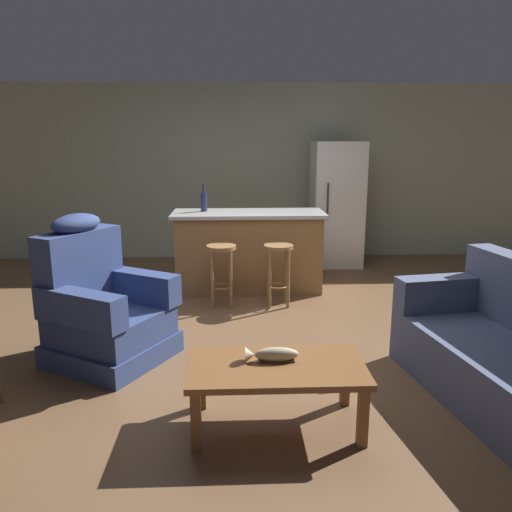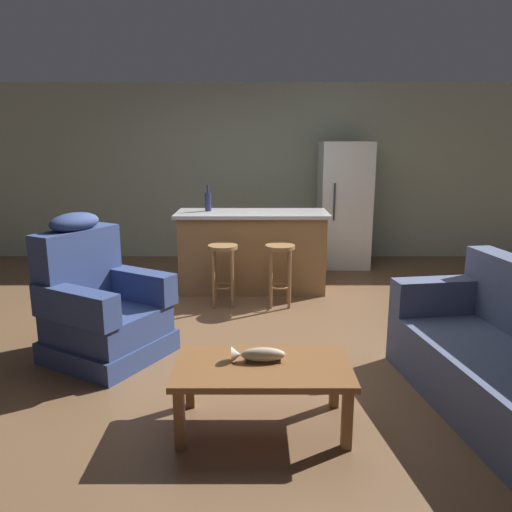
{
  "view_description": "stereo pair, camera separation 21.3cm",
  "coord_description": "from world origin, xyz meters",
  "px_view_note": "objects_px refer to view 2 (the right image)",
  "views": [
    {
      "loc": [
        -0.17,
        -4.52,
        1.78
      ],
      "look_at": [
        0.03,
        -0.1,
        0.75
      ],
      "focal_mm": 35.0,
      "sensor_mm": 36.0,
      "label": 1
    },
    {
      "loc": [
        0.05,
        -4.52,
        1.78
      ],
      "look_at": [
        0.03,
        -0.1,
        0.75
      ],
      "focal_mm": 35.0,
      "sensor_mm": 36.0,
      "label": 2
    }
  ],
  "objects_px": {
    "recliner_near_lamp": "(102,307)",
    "bar_stool_left": "(225,264)",
    "refrigerator": "(346,205)",
    "coffee_table": "(265,373)",
    "bar_stool_right": "(282,264)",
    "bottle_tall_green": "(210,201)",
    "fish_figurine": "(260,355)",
    "kitchen_island": "(254,251)"
  },
  "relations": [
    {
      "from": "fish_figurine",
      "to": "bar_stool_left",
      "type": "distance_m",
      "value": 2.36
    },
    {
      "from": "bar_stool_left",
      "to": "refrigerator",
      "type": "relative_size",
      "value": 0.39
    },
    {
      "from": "coffee_table",
      "to": "fish_figurine",
      "type": "height_order",
      "value": "fish_figurine"
    },
    {
      "from": "coffee_table",
      "to": "kitchen_island",
      "type": "distance_m",
      "value": 3.02
    },
    {
      "from": "kitchen_island",
      "to": "refrigerator",
      "type": "relative_size",
      "value": 1.02
    },
    {
      "from": "recliner_near_lamp",
      "to": "bar_stool_left",
      "type": "distance_m",
      "value": 1.6
    },
    {
      "from": "fish_figurine",
      "to": "refrigerator",
      "type": "height_order",
      "value": "refrigerator"
    },
    {
      "from": "bar_stool_left",
      "to": "refrigerator",
      "type": "bearing_deg",
      "value": 48.66
    },
    {
      "from": "coffee_table",
      "to": "bottle_tall_green",
      "type": "relative_size",
      "value": 3.51
    },
    {
      "from": "bottle_tall_green",
      "to": "kitchen_island",
      "type": "bearing_deg",
      "value": -8.4
    },
    {
      "from": "refrigerator",
      "to": "recliner_near_lamp",
      "type": "bearing_deg",
      "value": -129.36
    },
    {
      "from": "fish_figurine",
      "to": "coffee_table",
      "type": "bearing_deg",
      "value": -59.18
    },
    {
      "from": "kitchen_island",
      "to": "refrigerator",
      "type": "distance_m",
      "value": 1.81
    },
    {
      "from": "bar_stool_right",
      "to": "bottle_tall_green",
      "type": "bearing_deg",
      "value": 139.66
    },
    {
      "from": "recliner_near_lamp",
      "to": "bottle_tall_green",
      "type": "distance_m",
      "value": 2.22
    },
    {
      "from": "fish_figurine",
      "to": "bottle_tall_green",
      "type": "bearing_deg",
      "value": 100.91
    },
    {
      "from": "coffee_table",
      "to": "recliner_near_lamp",
      "type": "xyz_separation_m",
      "value": [
        -1.35,
        1.09,
        0.06
      ]
    },
    {
      "from": "coffee_table",
      "to": "recliner_near_lamp",
      "type": "height_order",
      "value": "recliner_near_lamp"
    },
    {
      "from": "recliner_near_lamp",
      "to": "bar_stool_right",
      "type": "xyz_separation_m",
      "value": [
        1.57,
        1.29,
        0.05
      ]
    },
    {
      "from": "bar_stool_left",
      "to": "bar_stool_right",
      "type": "bearing_deg",
      "value": 0.0
    },
    {
      "from": "bar_stool_left",
      "to": "bottle_tall_green",
      "type": "relative_size",
      "value": 2.17
    },
    {
      "from": "coffee_table",
      "to": "refrigerator",
      "type": "relative_size",
      "value": 0.62
    },
    {
      "from": "recliner_near_lamp",
      "to": "refrigerator",
      "type": "distance_m",
      "value": 4.06
    },
    {
      "from": "fish_figurine",
      "to": "bar_stool_left",
      "type": "height_order",
      "value": "bar_stool_left"
    },
    {
      "from": "recliner_near_lamp",
      "to": "bar_stool_left",
      "type": "xyz_separation_m",
      "value": [
        0.95,
        1.29,
        0.05
      ]
    },
    {
      "from": "coffee_table",
      "to": "bar_stool_right",
      "type": "xyz_separation_m",
      "value": [
        0.22,
        2.38,
        0.11
      ]
    },
    {
      "from": "fish_figurine",
      "to": "bottle_tall_green",
      "type": "height_order",
      "value": "bottle_tall_green"
    },
    {
      "from": "coffee_table",
      "to": "bar_stool_right",
      "type": "relative_size",
      "value": 1.62
    },
    {
      "from": "fish_figurine",
      "to": "recliner_near_lamp",
      "type": "bearing_deg",
      "value": 141.69
    },
    {
      "from": "fish_figurine",
      "to": "kitchen_island",
      "type": "distance_m",
      "value": 2.96
    },
    {
      "from": "fish_figurine",
      "to": "refrigerator",
      "type": "xyz_separation_m",
      "value": [
        1.24,
        4.16,
        0.42
      ]
    },
    {
      "from": "recliner_near_lamp",
      "to": "bottle_tall_green",
      "type": "bearing_deg",
      "value": 99.76
    },
    {
      "from": "coffee_table",
      "to": "kitchen_island",
      "type": "bearing_deg",
      "value": 91.67
    },
    {
      "from": "fish_figurine",
      "to": "bar_stool_right",
      "type": "bearing_deg",
      "value": 83.94
    },
    {
      "from": "recliner_near_lamp",
      "to": "bar_stool_left",
      "type": "height_order",
      "value": "recliner_near_lamp"
    },
    {
      "from": "bar_stool_left",
      "to": "refrigerator",
      "type": "height_order",
      "value": "refrigerator"
    },
    {
      "from": "recliner_near_lamp",
      "to": "bar_stool_right",
      "type": "bearing_deg",
      "value": 69.38
    },
    {
      "from": "recliner_near_lamp",
      "to": "kitchen_island",
      "type": "height_order",
      "value": "recliner_near_lamp"
    },
    {
      "from": "bar_stool_left",
      "to": "coffee_table",
      "type": "bearing_deg",
      "value": -80.47
    },
    {
      "from": "recliner_near_lamp",
      "to": "bar_stool_right",
      "type": "distance_m",
      "value": 2.03
    },
    {
      "from": "recliner_near_lamp",
      "to": "bottle_tall_green",
      "type": "relative_size",
      "value": 3.83
    },
    {
      "from": "recliner_near_lamp",
      "to": "bottle_tall_green",
      "type": "xyz_separation_m",
      "value": [
        0.73,
        2.0,
        0.65
      ]
    }
  ]
}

